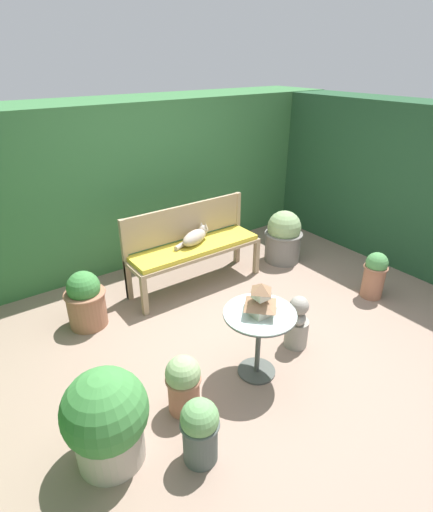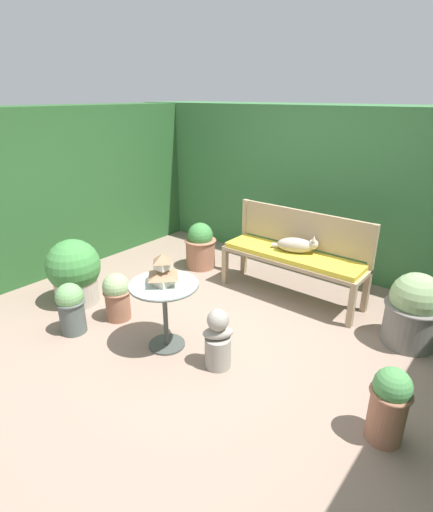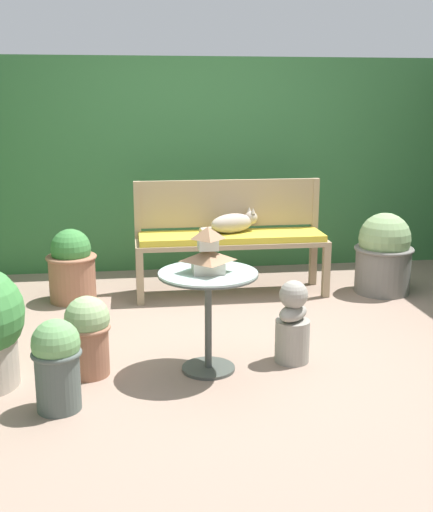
{
  "view_description": "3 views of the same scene",
  "coord_description": "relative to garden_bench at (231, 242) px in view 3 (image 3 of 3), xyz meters",
  "views": [
    {
      "loc": [
        -2.15,
        -2.49,
        2.54
      ],
      "look_at": [
        0.05,
        0.55,
        0.65
      ],
      "focal_mm": 28.0,
      "sensor_mm": 36.0,
      "label": 1
    },
    {
      "loc": [
        2.07,
        -2.64,
        2.18
      ],
      "look_at": [
        -0.26,
        0.24,
        0.67
      ],
      "focal_mm": 28.0,
      "sensor_mm": 36.0,
      "label": 2
    },
    {
      "loc": [
        -0.73,
        -4.23,
        1.67
      ],
      "look_at": [
        -0.09,
        0.43,
        0.51
      ],
      "focal_mm": 45.0,
      "sensor_mm": 36.0,
      "label": 3
    }
  ],
  "objects": [
    {
      "name": "potted_plant_bench_right",
      "position": [
        -1.14,
        -1.56,
        -0.2
      ],
      "size": [
        0.28,
        0.28,
        0.51
      ],
      "color": "#9E664C",
      "rests_on": "ground"
    },
    {
      "name": "foliage_hedge_back",
      "position": [
        -0.13,
        1.45,
        0.56
      ],
      "size": [
        6.4,
        1.07,
        2.06
      ],
      "primitive_type": "cube",
      "color": "#38703D",
      "rests_on": "ground"
    },
    {
      "name": "garden_bust",
      "position": [
        0.16,
        -1.52,
        -0.22
      ],
      "size": [
        0.28,
        0.29,
        0.54
      ],
      "rotation": [
        0.0,
        0.0,
        0.84
      ],
      "color": "gray",
      "rests_on": "ground"
    },
    {
      "name": "bench_backrest",
      "position": [
        0.0,
        0.21,
        0.24
      ],
      "size": [
        1.65,
        0.06,
        0.98
      ],
      "color": "tan",
      "rests_on": "ground"
    },
    {
      "name": "cat",
      "position": [
        0.02,
        0.04,
        0.16
      ],
      "size": [
        0.53,
        0.3,
        0.21
      ],
      "rotation": [
        0.0,
        0.0,
        0.37
      ],
      "color": "#A89989",
      "rests_on": "garden_bench"
    },
    {
      "name": "pagoda_birdhouse",
      "position": [
        -0.4,
        -1.59,
        0.29
      ],
      "size": [
        0.26,
        0.26,
        0.28
      ],
      "color": "beige",
      "rests_on": "patio_table"
    },
    {
      "name": "patio_table",
      "position": [
        -0.4,
        -1.59,
        0.03
      ],
      "size": [
        0.61,
        0.61,
        0.64
      ],
      "color": "#424742",
      "rests_on": "ground"
    },
    {
      "name": "potted_plant_path_edge",
      "position": [
        -1.28,
        -2.0,
        -0.19
      ],
      "size": [
        0.28,
        0.28,
        0.52
      ],
      "color": "#4C5651",
      "rests_on": "ground"
    },
    {
      "name": "garden_bench",
      "position": [
        0.0,
        0.0,
        0.0
      ],
      "size": [
        1.65,
        0.46,
        0.54
      ],
      "color": "tan",
      "rests_on": "ground"
    },
    {
      "name": "potted_plant_table_far",
      "position": [
        1.33,
        -0.13,
        -0.12
      ],
      "size": [
        0.52,
        0.52,
        0.71
      ],
      "color": "slate",
      "rests_on": "ground"
    },
    {
      "name": "potted_plant_patio_mid",
      "position": [
        -1.36,
        -0.01,
        -0.17
      ],
      "size": [
        0.42,
        0.42,
        0.62
      ],
      "color": "#9E664C",
      "rests_on": "ground"
    },
    {
      "name": "ground",
      "position": [
        -0.13,
        -1.09,
        -0.47
      ],
      "size": [
        30.0,
        30.0,
        0.0
      ],
      "primitive_type": "plane",
      "color": "gray"
    }
  ]
}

